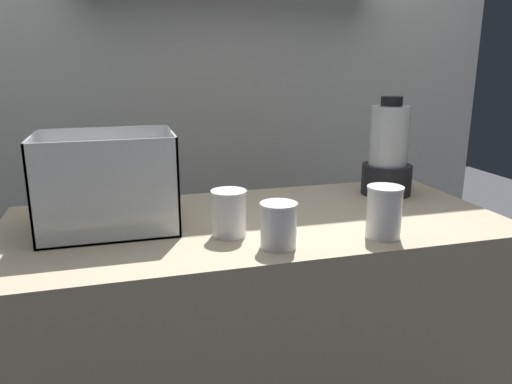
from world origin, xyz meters
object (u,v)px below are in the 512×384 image
at_px(juice_cup_mango_left, 278,229).
at_px(carrot_display_bin, 106,200).
at_px(blender_pitcher, 388,155).
at_px(juice_cup_pomegranate_far_left, 229,216).
at_px(juice_cup_carrot_middle, 384,214).

bearing_deg(juice_cup_mango_left, carrot_display_bin, 147.04).
relative_size(carrot_display_bin, blender_pitcher, 1.08).
relative_size(blender_pitcher, juice_cup_mango_left, 2.90).
height_order(carrot_display_bin, juice_cup_mango_left, carrot_display_bin).
relative_size(blender_pitcher, juice_cup_pomegranate_far_left, 2.71).
height_order(carrot_display_bin, juice_cup_pomegranate_far_left, carrot_display_bin).
height_order(blender_pitcher, juice_cup_carrot_middle, blender_pitcher).
bearing_deg(juice_cup_mango_left, blender_pitcher, 36.52).
relative_size(carrot_display_bin, juice_cup_carrot_middle, 2.62).
relative_size(juice_cup_pomegranate_far_left, juice_cup_mango_left, 1.07).
height_order(blender_pitcher, juice_cup_mango_left, blender_pitcher).
bearing_deg(juice_cup_pomegranate_far_left, carrot_display_bin, 154.48).
distance_m(juice_cup_pomegranate_far_left, juice_cup_carrot_middle, 0.39).
xyz_separation_m(carrot_display_bin, blender_pitcher, (0.90, 0.12, 0.05)).
xyz_separation_m(juice_cup_pomegranate_far_left, juice_cup_mango_left, (0.10, -0.11, -0.01)).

